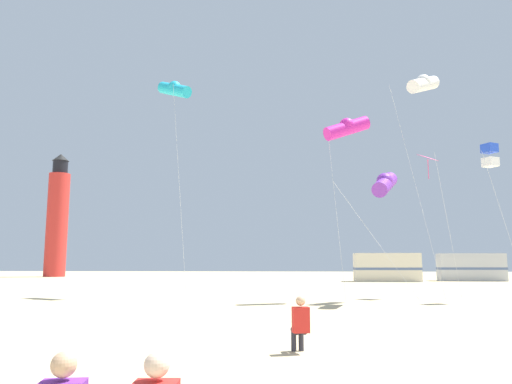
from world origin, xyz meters
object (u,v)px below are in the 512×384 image
object	(u,v)px
kite_tube_white	(423,84)
rv_van_silver	(471,267)
kite_flyer_standing	(300,323)
kite_tube_violet	(385,184)
kite_diamond_rainbow	(429,163)
rv_van_cream	(387,267)
lighthouse_distant	(57,218)
kite_box_blue	(490,156)
kite_tube_magenta	(347,128)
kite_tube_cyan	(175,89)

from	to	relation	value
kite_tube_white	rv_van_silver	bearing A→B (deg)	67.55
kite_flyer_standing	kite_tube_violet	bearing A→B (deg)	-120.94
kite_diamond_rainbow	rv_van_cream	xyz separation A→B (m)	(1.72, 23.13, -5.97)
kite_flyer_standing	rv_van_cream	xyz separation A→B (m)	(9.15, 40.03, 0.78)
kite_diamond_rainbow	rv_van_cream	size ratio (longest dim) A/B	1.21
lighthouse_distant	rv_van_silver	bearing A→B (deg)	-13.07
kite_diamond_rainbow	kite_box_blue	world-z (taller)	kite_diamond_rainbow
kite_tube_white	kite_tube_magenta	distance (m)	5.07
lighthouse_distant	rv_van_cream	distance (m)	44.05
kite_tube_violet	kite_box_blue	world-z (taller)	kite_box_blue
kite_box_blue	rv_van_cream	bearing A→B (deg)	91.06
kite_tube_magenta	kite_box_blue	bearing A→B (deg)	2.54
kite_tube_violet	kite_tube_white	bearing A→B (deg)	46.54
kite_tube_cyan	rv_van_silver	size ratio (longest dim) A/B	1.94
kite_tube_cyan	kite_tube_magenta	bearing A→B (deg)	-18.12
kite_tube_magenta	lighthouse_distant	bearing A→B (deg)	130.93
kite_tube_magenta	rv_van_cream	xyz separation A→B (m)	(6.53, 26.24, -7.20)
kite_tube_violet	rv_van_silver	distance (m)	33.51
kite_flyer_standing	kite_tube_violet	xyz separation A→B (m)	(4.09, 12.07, 4.83)
kite_tube_violet	rv_van_cream	size ratio (longest dim) A/B	0.95
kite_flyer_standing	kite_tube_violet	world-z (taller)	kite_tube_violet
kite_flyer_standing	kite_diamond_rainbow	distance (m)	19.65
kite_tube_cyan	kite_tube_white	bearing A→B (deg)	-8.25
kite_flyer_standing	kite_box_blue	distance (m)	18.27
rv_van_cream	kite_box_blue	bearing A→B (deg)	-87.89
kite_tube_cyan	rv_van_cream	size ratio (longest dim) A/B	1.96
kite_box_blue	rv_van_silver	bearing A→B (deg)	73.27
kite_tube_magenta	kite_tube_cyan	size ratio (longest dim) A/B	0.73
kite_flyer_standing	kite_box_blue	size ratio (longest dim) A/B	0.15
kite_tube_white	lighthouse_distant	xyz separation A→B (m)	(-38.97, 38.96, -3.37)
kite_tube_cyan	lighthouse_distant	bearing A→B (deg)	124.20
kite_tube_cyan	rv_van_cream	world-z (taller)	kite_tube_cyan
kite_tube_white	kite_box_blue	xyz separation A→B (m)	(2.82, -0.85, -4.11)
kite_tube_magenta	rv_van_silver	distance (m)	33.17
kite_diamond_rainbow	kite_tube_white	world-z (taller)	kite_tube_white
kite_tube_white	kite_tube_cyan	xyz separation A→B (m)	(-13.87, 2.01, 0.82)
kite_box_blue	kite_tube_magenta	bearing A→B (deg)	-177.46
kite_tube_cyan	lighthouse_distant	size ratio (longest dim) A/B	0.76
rv_van_silver	kite_tube_magenta	bearing A→B (deg)	-115.49
kite_tube_violet	lighthouse_distant	bearing A→B (deg)	130.90
kite_tube_cyan	kite_tube_violet	bearing A→B (deg)	-23.71
kite_tube_white	lighthouse_distant	distance (m)	55.21
kite_diamond_rainbow	rv_van_cream	world-z (taller)	kite_diamond_rainbow
lighthouse_distant	kite_tube_magenta	bearing A→B (deg)	-49.07
kite_tube_cyan	kite_box_blue	size ratio (longest dim) A/B	1.66
kite_diamond_rainbow	kite_tube_violet	xyz separation A→B (m)	(-3.35, -4.83, -1.92)
rv_van_cream	kite_tube_magenta	bearing A→B (deg)	-102.91
kite_diamond_rainbow	kite_tube_white	distance (m)	4.36
kite_flyer_standing	lighthouse_distant	distance (m)	63.18
kite_tube_violet	kite_tube_cyan	distance (m)	13.84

